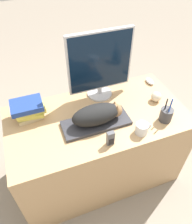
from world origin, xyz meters
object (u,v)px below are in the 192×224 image
at_px(computer_mouse, 150,81).
at_px(phone, 110,138).
at_px(cat, 98,114).
at_px(monitor, 100,64).
at_px(pen_cup, 166,115).
at_px(book_stack, 29,109).
at_px(baseball, 156,97).
at_px(keyboard, 96,123).
at_px(coffee_mug, 142,129).

xyz_separation_m(computer_mouse, phone, (-0.59, -0.50, 0.04)).
height_order(cat, monitor, monitor).
relative_size(cat, pen_cup, 1.69).
bearing_deg(monitor, pen_cup, -52.74).
bearing_deg(book_stack, baseball, -9.78).
relative_size(keyboard, coffee_mug, 4.24).
xyz_separation_m(keyboard, baseball, (0.53, 0.07, 0.03)).
bearing_deg(baseball, cat, -171.74).
xyz_separation_m(computer_mouse, coffee_mug, (-0.35, -0.48, 0.02)).
height_order(monitor, phone, monitor).
height_order(pen_cup, book_stack, pen_cup).
bearing_deg(pen_cup, coffee_mug, -167.80).
bearing_deg(baseball, computer_mouse, 70.28).
height_order(coffee_mug, phone, phone).
xyz_separation_m(phone, book_stack, (-0.45, 0.43, 0.02)).
height_order(computer_mouse, baseball, baseball).
bearing_deg(cat, keyboard, 180.00).
bearing_deg(baseball, book_stack, 170.22).
distance_m(coffee_mug, pen_cup, 0.22).
bearing_deg(phone, baseball, 28.16).
relative_size(keyboard, monitor, 0.90).
xyz_separation_m(cat, baseball, (0.51, 0.07, -0.05)).
relative_size(computer_mouse, phone, 0.94).
xyz_separation_m(keyboard, phone, (0.02, -0.20, 0.04)).
height_order(computer_mouse, pen_cup, pen_cup).
distance_m(coffee_mug, phone, 0.24).
height_order(cat, baseball, cat).
bearing_deg(book_stack, coffee_mug, -31.62).
bearing_deg(computer_mouse, phone, -139.75).
relative_size(phone, book_stack, 0.47).
bearing_deg(baseball, pen_cup, -103.89).
xyz_separation_m(coffee_mug, book_stack, (-0.68, 0.42, 0.03)).
distance_m(computer_mouse, phone, 0.77).
distance_m(baseball, phone, 0.57).
xyz_separation_m(baseball, book_stack, (-0.95, 0.16, 0.03)).
relative_size(monitor, book_stack, 2.32).
xyz_separation_m(baseball, phone, (-0.50, -0.27, 0.01)).
height_order(keyboard, baseball, baseball).
distance_m(phone, book_stack, 0.62).
bearing_deg(cat, computer_mouse, 26.84).
bearing_deg(keyboard, book_stack, 150.59).
bearing_deg(computer_mouse, monitor, 179.72).
xyz_separation_m(cat, book_stack, (-0.44, 0.24, -0.02)).
height_order(coffee_mug, book_stack, book_stack).
bearing_deg(pen_cup, book_stack, 157.47).
bearing_deg(coffee_mug, computer_mouse, 54.02).
xyz_separation_m(coffee_mug, phone, (-0.24, -0.01, 0.01)).
xyz_separation_m(monitor, pen_cup, (0.33, -0.44, -0.23)).
distance_m(cat, phone, 0.20).
relative_size(pen_cup, book_stack, 0.94).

